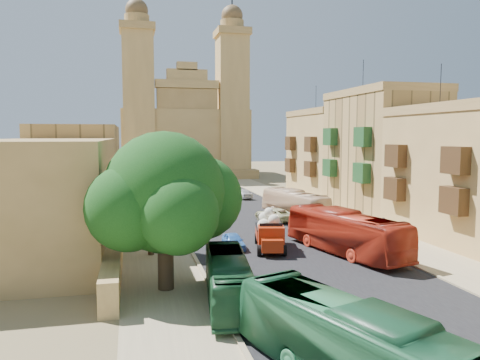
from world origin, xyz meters
name	(u,v)px	position (x,y,z in m)	size (l,w,h in m)	color
ground	(351,299)	(0.00, 0.00, 0.00)	(260.00, 260.00, 0.00)	olive
road_surface	(232,211)	(0.00, 30.00, 0.01)	(14.00, 140.00, 0.01)	black
sidewalk_east	(309,208)	(9.50, 30.00, 0.01)	(5.00, 140.00, 0.01)	tan
sidewalk_west	(148,214)	(-9.50, 30.00, 0.01)	(5.00, 140.00, 0.01)	tan
kerb_east	(290,209)	(7.00, 30.00, 0.06)	(0.25, 140.00, 0.12)	tan
kerb_west	(171,213)	(-7.00, 30.00, 0.06)	(0.25, 140.00, 0.12)	tan
townhouse_b	(469,173)	(15.95, 11.00, 5.66)	(9.00, 14.00, 14.90)	#AE894E
townhouse_c	(381,152)	(15.95, 25.00, 6.91)	(9.00, 14.00, 17.40)	tan
townhouse_d	(329,154)	(15.95, 39.00, 6.16)	(9.00, 14.00, 15.90)	#AE894E
west_wall	(118,224)	(-12.50, 20.00, 0.90)	(1.00, 40.00, 1.80)	#AE894E
west_building_low	(47,191)	(-18.00, 18.00, 4.20)	(10.00, 28.00, 8.40)	olive
west_building_mid	(80,163)	(-18.00, 44.00, 5.00)	(10.00, 22.00, 10.00)	tan
church	(184,132)	(0.00, 78.61, 9.52)	(28.00, 22.50, 36.30)	#AE894E
ficus_tree	(166,197)	(-9.42, 4.01, 5.31)	(8.98, 8.26, 8.98)	#37281B
street_tree_a	(150,205)	(-10.00, 12.00, 3.72)	(3.61, 3.61, 5.55)	#37281B
street_tree_b	(145,194)	(-10.00, 24.00, 3.02)	(2.94, 2.94, 4.53)	#37281B
street_tree_c	(142,183)	(-10.00, 36.00, 2.93)	(2.86, 2.86, 4.40)	#37281B
street_tree_d	(140,175)	(-10.00, 48.00, 2.86)	(2.79, 2.79, 4.29)	#37281B
red_truck	(270,232)	(-1.05, 11.56, 1.37)	(3.12, 5.62, 3.12)	#AC290D
olive_pickup	(319,217)	(6.50, 20.00, 0.81)	(2.41, 4.26, 1.66)	#35471A
bus_green_south	(356,348)	(-4.00, -8.23, 1.52)	(2.55, 10.88, 3.03)	#215F3A
bus_green_north	(228,280)	(-6.50, 1.00, 1.25)	(2.10, 8.97, 2.50)	#1B4D2A
bus_red_east	(345,232)	(4.00, 9.07, 1.60)	(2.68, 11.47, 3.19)	#AD2A17
bus_cream_east	(295,204)	(5.70, 24.68, 1.45)	(2.43, 10.40, 2.90)	beige
car_blue_a	(234,241)	(-3.69, 12.48, 0.59)	(1.39, 3.45, 1.17)	#3A80CF
car_white_a	(212,216)	(-3.30, 24.28, 0.59)	(1.24, 3.57, 1.18)	white
car_cream	(274,215)	(2.87, 22.96, 0.66)	(2.21, 4.78, 1.33)	beige
car_dkblue	(189,194)	(-3.47, 41.90, 0.62)	(1.73, 4.27, 1.24)	#0D2240
car_white_b	(241,194)	(3.50, 40.28, 0.72)	(1.70, 4.23, 1.44)	silver
car_blue_b	(175,183)	(-3.97, 56.91, 0.63)	(1.34, 3.83, 1.26)	#3C58A8
pedestrian_a	(383,228)	(9.40, 13.02, 0.90)	(0.66, 0.43, 1.81)	#272629
pedestrian_c	(345,223)	(7.50, 16.37, 0.79)	(0.92, 0.38, 1.57)	#303037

